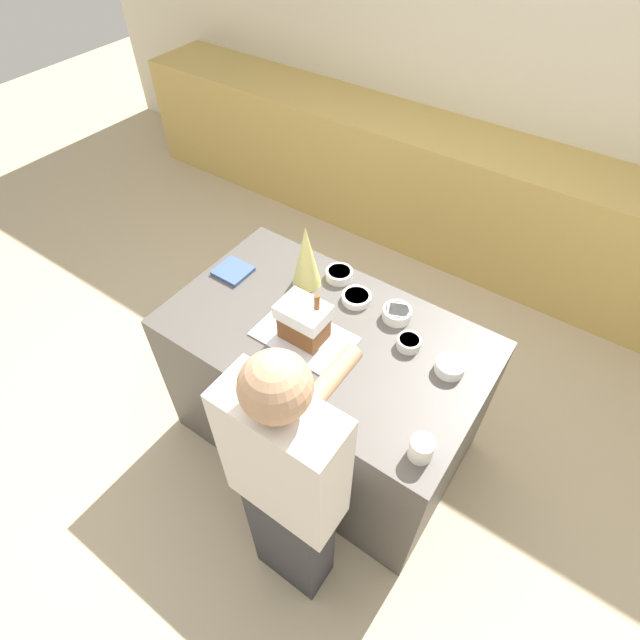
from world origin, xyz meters
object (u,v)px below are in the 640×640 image
object	(u,v)px
candy_bowl_near_tray_right	(397,313)
candy_bowl_beside_tree	(356,297)
decorative_tree	(306,256)
candy_bowl_far_right	(409,342)
cookbook	(233,271)
candy_bowl_near_tray_left	(339,274)
person	(288,491)
candy_bowl_far_left	(450,366)
gingerbread_house	(304,321)
mug	(421,449)
baking_tray	(304,336)

from	to	relation	value
candy_bowl_near_tray_right	candy_bowl_beside_tree	world-z (taller)	candy_bowl_near_tray_right
decorative_tree	candy_bowl_far_right	world-z (taller)	decorative_tree
candy_bowl_far_right	cookbook	bearing A→B (deg)	-175.36
candy_bowl_near_tray_left	person	bearing A→B (deg)	-66.28
candy_bowl_far_left	person	world-z (taller)	person
candy_bowl_near_tray_right	candy_bowl_beside_tree	size ratio (longest dim) A/B	0.94
gingerbread_house	candy_bowl_beside_tree	xyz separation A→B (m)	(0.07, 0.32, -0.09)
person	decorative_tree	bearing A→B (deg)	122.09
mug	baking_tray	bearing A→B (deg)	162.33
person	baking_tray	bearing A→B (deg)	121.02
candy_bowl_near_tray_right	decorative_tree	bearing A→B (deg)	-174.46
candy_bowl_far_left	gingerbread_house	bearing A→B (deg)	-161.85
decorative_tree	cookbook	world-z (taller)	decorative_tree
candy_bowl_near_tray_right	person	bearing A→B (deg)	-85.54
candy_bowl_near_tray_right	candy_bowl_far_right	size ratio (longest dim) A/B	1.25
decorative_tree	candy_bowl_far_right	bearing A→B (deg)	-7.06
candy_bowl_near_tray_right	candy_bowl_near_tray_left	bearing A→B (deg)	168.43
candy_bowl_far_right	mug	size ratio (longest dim) A/B	1.11
candy_bowl_near_tray_left	candy_bowl_beside_tree	size ratio (longest dim) A/B	0.95
gingerbread_house	mug	world-z (taller)	gingerbread_house
baking_tray	person	size ratio (longest dim) A/B	0.27
cookbook	candy_bowl_beside_tree	bearing A→B (deg)	16.92
candy_bowl_near_tray_left	candy_bowl_far_right	xyz separation A→B (m)	(0.49, -0.19, 0.00)
decorative_tree	candy_bowl_near_tray_left	xyz separation A→B (m)	(0.11, 0.12, -0.14)
candy_bowl_far_left	decorative_tree	bearing A→B (deg)	173.41
decorative_tree	candy_bowl_beside_tree	bearing A→B (deg)	7.48
candy_bowl_near_tray_right	candy_bowl_far_right	xyz separation A→B (m)	(0.12, -0.12, -0.00)
candy_bowl_far_right	cookbook	world-z (taller)	candy_bowl_far_right
candy_bowl_near_tray_left	candy_bowl_beside_tree	bearing A→B (deg)	-29.10
baking_tray	candy_bowl_near_tray_right	distance (m)	0.44
candy_bowl_beside_tree	cookbook	size ratio (longest dim) A/B	0.85
candy_bowl_near_tray_left	mug	bearing A→B (deg)	-39.29
candy_bowl_beside_tree	mug	bearing A→B (deg)	-41.48
baking_tray	mug	world-z (taller)	mug
candy_bowl_near_tray_right	person	size ratio (longest dim) A/B	0.08
candy_bowl_far_right	candy_bowl_near_tray_left	bearing A→B (deg)	158.28
candy_bowl_beside_tree	candy_bowl_near_tray_left	bearing A→B (deg)	150.90
candy_bowl_far_right	cookbook	distance (m)	0.95
candy_bowl_near_tray_right	mug	bearing A→B (deg)	-53.91
baking_tray	decorative_tree	bearing A→B (deg)	124.13
candy_bowl_near_tray_right	candy_bowl_far_left	size ratio (longest dim) A/B	1.06
candy_bowl_beside_tree	cookbook	world-z (taller)	candy_bowl_beside_tree
decorative_tree	candy_bowl_far_left	xyz separation A→B (m)	(0.80, -0.09, -0.14)
candy_bowl_near_tray_right	candy_bowl_beside_tree	xyz separation A→B (m)	(-0.21, -0.01, -0.01)
candy_bowl_near_tray_left	candy_bowl_far_right	bearing A→B (deg)	-21.72
baking_tray	candy_bowl_beside_tree	size ratio (longest dim) A/B	3.10
decorative_tree	candy_bowl_near_tray_left	world-z (taller)	decorative_tree
candy_bowl_near_tray_right	person	xyz separation A→B (m)	(0.07, -0.92, -0.10)
candy_bowl_near_tray_left	candy_bowl_far_left	xyz separation A→B (m)	(0.69, -0.21, 0.00)
candy_bowl_beside_tree	mug	distance (m)	0.82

